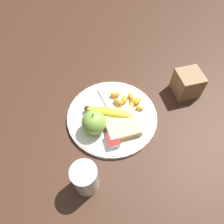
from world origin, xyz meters
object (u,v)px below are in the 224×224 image
bread_slice (121,124)px  condiment_caddy (187,83)px  plate (112,116)px  fork (112,114)px  juice_glass (85,179)px  banana (108,112)px  jam_packet (113,140)px  apple (94,123)px

bread_slice → condiment_caddy: condiment_caddy is taller
plate → fork: size_ratio=1.52×
plate → juice_glass: (-0.18, 0.12, 0.04)m
banana → jam_packet: (-0.09, 0.01, -0.01)m
apple → plate: bearing=-62.8°
plate → banana: banana is taller
bread_slice → jam_packet: (-0.05, 0.04, -0.00)m
juice_glass → jam_packet: bearing=-45.5°
bread_slice → condiment_caddy: 0.26m
fork → jam_packet: 0.10m
apple → bread_slice: (-0.01, -0.08, -0.03)m
plate → jam_packet: (-0.09, 0.02, 0.01)m
banana → jam_packet: size_ratio=3.43×
jam_packet → condiment_caddy: bearing=-66.3°
apple → bread_slice: 0.08m
plate → banana: size_ratio=1.89×
condiment_caddy → fork: bearing=97.0°
juice_glass → condiment_caddy: size_ratio=1.18×
fork → banana: bearing=-99.1°
juice_glass → jam_packet: size_ratio=2.26×
plate → banana: (0.01, 0.01, 0.02)m
banana → condiment_caddy: (0.03, -0.28, 0.01)m
plate → condiment_caddy: condiment_caddy is taller
jam_packet → juice_glass: bearing=134.5°
banana → fork: 0.02m
apple → banana: bearing=-53.5°
jam_packet → banana: bearing=-5.7°
bread_slice → banana: bearing=31.1°
banana → jam_packet: banana is taller
jam_packet → bread_slice: bearing=-39.7°
juice_glass → jam_packet: (0.10, -0.10, -0.02)m
fork → condiment_caddy: condiment_caddy is taller
condiment_caddy → apple: bearing=102.0°
fork → condiment_caddy: bearing=87.7°
bread_slice → fork: bearing=17.9°
juice_glass → bread_slice: (0.14, -0.14, -0.02)m
plate → apple: (-0.03, 0.06, 0.04)m
juice_glass → jam_packet: 0.14m
plate → bread_slice: size_ratio=2.74×
bread_slice → jam_packet: 0.06m
plate → apple: 0.08m
banana → fork: banana is taller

